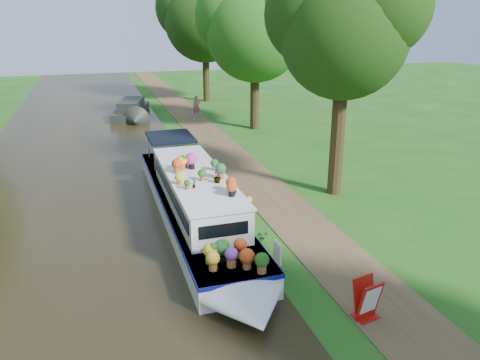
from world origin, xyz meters
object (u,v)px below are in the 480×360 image
object	(u,v)px
plant_boat	(197,202)
pedestrian_pink	(197,106)
second_boat	(131,110)
sandwich_board	(367,301)

from	to	relation	value
plant_boat	pedestrian_pink	bearing A→B (deg)	77.59
plant_boat	second_boat	size ratio (longest dim) A/B	2.00
sandwich_board	pedestrian_pink	size ratio (longest dim) A/B	0.68
sandwich_board	pedestrian_pink	world-z (taller)	pedestrian_pink
plant_boat	sandwich_board	bearing A→B (deg)	-67.25
plant_boat	pedestrian_pink	distance (m)	18.70
plant_boat	sandwich_board	size ratio (longest dim) A/B	13.50
sandwich_board	pedestrian_pink	xyz separation A→B (m)	(1.32, 24.70, 0.29)
second_boat	sandwich_board	bearing A→B (deg)	-67.81
pedestrian_pink	sandwich_board	bearing A→B (deg)	-81.75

